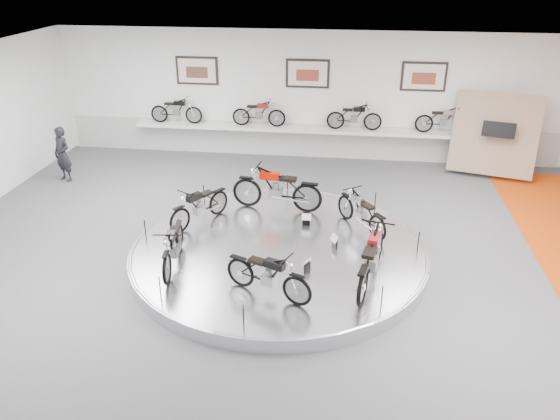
# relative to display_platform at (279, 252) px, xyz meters

# --- Properties ---
(floor) EXTENTS (16.00, 16.00, 0.00)m
(floor) POSITION_rel_display_platform_xyz_m (0.00, -0.30, -0.15)
(floor) COLOR #545457
(floor) RESTS_ON ground
(ceiling) EXTENTS (16.00, 16.00, 0.00)m
(ceiling) POSITION_rel_display_platform_xyz_m (0.00, -0.30, 3.85)
(ceiling) COLOR white
(ceiling) RESTS_ON wall_back
(wall_back) EXTENTS (16.00, 0.00, 16.00)m
(wall_back) POSITION_rel_display_platform_xyz_m (0.00, 6.70, 1.85)
(wall_back) COLOR white
(wall_back) RESTS_ON floor
(dado_band) EXTENTS (15.68, 0.04, 1.10)m
(dado_band) POSITION_rel_display_platform_xyz_m (0.00, 6.68, 0.40)
(dado_band) COLOR #BCBCBA
(dado_band) RESTS_ON floor
(display_platform) EXTENTS (6.40, 6.40, 0.30)m
(display_platform) POSITION_rel_display_platform_xyz_m (0.00, 0.00, 0.00)
(display_platform) COLOR silver
(display_platform) RESTS_ON floor
(platform_rim) EXTENTS (6.40, 6.40, 0.10)m
(platform_rim) POSITION_rel_display_platform_xyz_m (0.00, 0.00, 0.12)
(platform_rim) COLOR #B2B2BA
(platform_rim) RESTS_ON display_platform
(shelf) EXTENTS (11.00, 0.55, 0.10)m
(shelf) POSITION_rel_display_platform_xyz_m (0.00, 6.40, 0.85)
(shelf) COLOR silver
(shelf) RESTS_ON wall_back
(poster_left) EXTENTS (1.35, 0.06, 0.88)m
(poster_left) POSITION_rel_display_platform_xyz_m (-3.50, 6.66, 2.55)
(poster_left) COLOR silver
(poster_left) RESTS_ON wall_back
(poster_center) EXTENTS (1.35, 0.06, 0.88)m
(poster_center) POSITION_rel_display_platform_xyz_m (0.00, 6.66, 2.55)
(poster_center) COLOR silver
(poster_center) RESTS_ON wall_back
(poster_right) EXTENTS (1.35, 0.06, 0.88)m
(poster_right) POSITION_rel_display_platform_xyz_m (3.50, 6.66, 2.55)
(poster_right) COLOR silver
(poster_right) RESTS_ON wall_back
(display_panel) EXTENTS (2.56, 1.52, 2.30)m
(display_panel) POSITION_rel_display_platform_xyz_m (5.60, 5.80, 1.10)
(display_panel) COLOR #96785D
(display_panel) RESTS_ON floor
(shelf_bike_a) EXTENTS (1.22, 0.43, 0.73)m
(shelf_bike_a) POSITION_rel_display_platform_xyz_m (-4.20, 6.40, 1.27)
(shelf_bike_a) COLOR black
(shelf_bike_a) RESTS_ON shelf
(shelf_bike_b) EXTENTS (1.22, 0.43, 0.73)m
(shelf_bike_b) POSITION_rel_display_platform_xyz_m (-1.50, 6.40, 1.27)
(shelf_bike_b) COLOR maroon
(shelf_bike_b) RESTS_ON shelf
(shelf_bike_c) EXTENTS (1.22, 0.43, 0.73)m
(shelf_bike_c) POSITION_rel_display_platform_xyz_m (1.50, 6.40, 1.27)
(shelf_bike_c) COLOR black
(shelf_bike_c) RESTS_ON shelf
(shelf_bike_d) EXTENTS (1.22, 0.43, 0.73)m
(shelf_bike_d) POSITION_rel_display_platform_xyz_m (4.20, 6.40, 1.27)
(shelf_bike_d) COLOR #A0A2A5
(shelf_bike_d) RESTS_ON shelf
(bike_a) EXTENTS (1.34, 1.56, 0.90)m
(bike_a) POSITION_rel_display_platform_xyz_m (1.75, 1.06, 0.60)
(bike_a) COLOR #A0A2A5
(bike_a) RESTS_ON display_platform
(bike_b) EXTENTS (1.97, 0.87, 1.12)m
(bike_b) POSITION_rel_display_platform_xyz_m (-0.30, 1.88, 0.71)
(bike_b) COLOR #B51200
(bike_b) RESTS_ON display_platform
(bike_c) EXTENTS (1.27, 1.62, 0.92)m
(bike_c) POSITION_rel_display_platform_xyz_m (-1.98, 0.88, 0.61)
(bike_c) COLOR black
(bike_c) RESTS_ON display_platform
(bike_d) EXTENTS (0.74, 1.64, 0.93)m
(bike_d) POSITION_rel_display_platform_xyz_m (-1.99, -1.09, 0.62)
(bike_d) COLOR black
(bike_d) RESTS_ON display_platform
(bike_e) EXTENTS (1.63, 1.10, 0.90)m
(bike_e) POSITION_rel_display_platform_xyz_m (0.05, -1.87, 0.60)
(bike_e) COLOR black
(bike_e) RESTS_ON display_platform
(bike_f) EXTENTS (1.05, 1.98, 1.11)m
(bike_f) POSITION_rel_display_platform_xyz_m (1.93, -1.20, 0.70)
(bike_f) COLOR maroon
(bike_f) RESTS_ON display_platform
(visitor) EXTENTS (0.69, 0.59, 1.60)m
(visitor) POSITION_rel_display_platform_xyz_m (-6.80, 3.69, 0.65)
(visitor) COLOR black
(visitor) RESTS_ON floor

